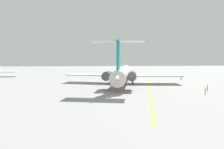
% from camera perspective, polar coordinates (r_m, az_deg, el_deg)
% --- Properties ---
extents(ground, '(306.75, 306.75, 0.00)m').
position_cam_1_polar(ground, '(77.58, 8.67, -2.11)').
color(ground, gray).
extents(main_jetliner, '(47.74, 42.52, 13.99)m').
position_cam_1_polar(main_jetliner, '(70.38, 3.11, 0.36)').
color(main_jetliner, silver).
rests_on(main_jetliner, ground).
extents(ground_crew_near_nose, '(0.29, 0.45, 1.78)m').
position_cam_1_polar(ground_crew_near_nose, '(88.09, 19.51, -0.77)').
color(ground_crew_near_nose, black).
rests_on(ground_crew_near_nose, ground).
extents(ground_crew_near_tail, '(0.37, 0.33, 1.82)m').
position_cam_1_polar(ground_crew_near_tail, '(55.66, 25.52, -4.03)').
color(ground_crew_near_tail, black).
rests_on(ground_crew_near_tail, ground).
extents(ground_crew_portside, '(0.44, 0.28, 1.75)m').
position_cam_1_polar(ground_crew_portside, '(61.81, 26.03, -3.25)').
color(ground_crew_portside, black).
rests_on(ground_crew_portside, ground).
extents(safety_cone_nose, '(0.40, 0.40, 0.55)m').
position_cam_1_polar(safety_cone_nose, '(98.65, 17.78, -0.66)').
color(safety_cone_nose, '#EA590F').
rests_on(safety_cone_nose, ground).
extents(taxiway_centreline, '(91.27, 22.90, 0.01)m').
position_cam_1_polar(taxiway_centreline, '(73.95, 10.41, -2.47)').
color(taxiway_centreline, gold).
rests_on(taxiway_centreline, ground).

